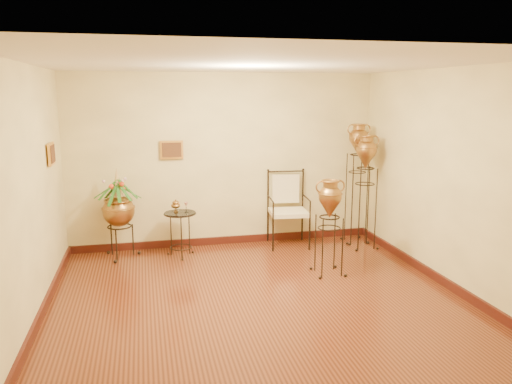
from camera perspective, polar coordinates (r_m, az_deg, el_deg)
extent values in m
plane|color=brown|center=(6.14, 0.43, -12.58)|extent=(5.00, 5.00, 0.00)
cube|color=#40150E|center=(8.41, -3.47, -5.50)|extent=(5.00, 0.04, 0.12)
cube|color=#40150E|center=(6.10, -23.57, -13.15)|extent=(0.04, 5.00, 0.12)
cube|color=#40150E|center=(7.07, 20.69, -9.54)|extent=(0.04, 5.00, 0.12)
cube|color=gold|center=(7.99, -9.62, 4.77)|extent=(0.36, 0.03, 0.29)
cube|color=gold|center=(7.06, -22.34, 4.06)|extent=(0.03, 0.36, 0.29)
cube|color=beige|center=(8.18, 3.72, -2.35)|extent=(0.64, 0.60, 0.07)
cube|color=beige|center=(8.10, 3.75, 0.04)|extent=(0.46, 0.08, 0.48)
cylinder|color=black|center=(7.68, -8.69, -2.38)|extent=(0.48, 0.48, 0.02)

